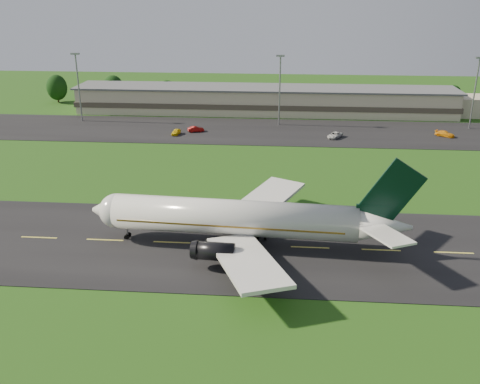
# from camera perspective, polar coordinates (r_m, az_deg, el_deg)

# --- Properties ---
(ground) EXTENTS (360.00, 360.00, 0.00)m
(ground) POSITION_cam_1_polar(r_m,az_deg,el_deg) (85.15, 0.04, -5.72)
(ground) COLOR #1D4611
(ground) RESTS_ON ground
(taxiway) EXTENTS (220.00, 30.00, 0.10)m
(taxiway) POSITION_cam_1_polar(r_m,az_deg,el_deg) (85.13, 0.04, -5.69)
(taxiway) COLOR black
(taxiway) RESTS_ON ground
(apron) EXTENTS (260.00, 30.00, 0.10)m
(apron) POSITION_cam_1_polar(r_m,az_deg,el_deg) (152.79, 2.23, 6.50)
(apron) COLOR black
(apron) RESTS_ON ground
(airliner) EXTENTS (51.30, 42.11, 15.57)m
(airliner) POSITION_cam_1_polar(r_m,az_deg,el_deg) (83.12, -0.09, -2.86)
(airliner) COLOR silver
(airliner) RESTS_ON ground
(terminal) EXTENTS (145.00, 16.00, 8.40)m
(terminal) POSITION_cam_1_polar(r_m,az_deg,el_deg) (175.37, 4.72, 9.67)
(terminal) COLOR #BDB290
(terminal) RESTS_ON ground
(light_mast_west) EXTENTS (2.40, 1.20, 20.35)m
(light_mast_west) POSITION_cam_1_polar(r_m,az_deg,el_deg) (169.30, -16.91, 11.45)
(light_mast_west) COLOR gray
(light_mast_west) RESTS_ON ground
(light_mast_centre) EXTENTS (2.40, 1.20, 20.35)m
(light_mast_centre) POSITION_cam_1_polar(r_m,az_deg,el_deg) (157.89, 4.28, 11.64)
(light_mast_centre) COLOR gray
(light_mast_centre) RESTS_ON ground
(light_mast_east) EXTENTS (2.40, 1.20, 20.35)m
(light_mast_east) POSITION_cam_1_polar(r_m,az_deg,el_deg) (166.83, 23.85, 10.45)
(light_mast_east) COLOR gray
(light_mast_east) RESTS_ON ground
(tree_line) EXTENTS (192.97, 9.07, 10.69)m
(tree_line) POSITION_cam_1_polar(r_m,az_deg,el_deg) (186.21, 11.24, 10.35)
(tree_line) COLOR black
(tree_line) RESTS_ON ground
(service_vehicle_a) EXTENTS (2.25, 4.59, 1.51)m
(service_vehicle_a) POSITION_cam_1_polar(r_m,az_deg,el_deg) (149.75, -6.84, 6.39)
(service_vehicle_a) COLOR yellow
(service_vehicle_a) RESTS_ON apron
(service_vehicle_b) EXTENTS (4.84, 3.13, 1.51)m
(service_vehicle_b) POSITION_cam_1_polar(r_m,az_deg,el_deg) (152.17, -4.73, 6.70)
(service_vehicle_b) COLOR #930B09
(service_vehicle_b) RESTS_ON apron
(service_vehicle_c) EXTENTS (5.00, 5.95, 1.51)m
(service_vehicle_c) POSITION_cam_1_polar(r_m,az_deg,el_deg) (147.65, 10.09, 6.00)
(service_vehicle_c) COLOR silver
(service_vehicle_c) RESTS_ON apron
(service_vehicle_d) EXTENTS (5.50, 4.57, 1.50)m
(service_vehicle_d) POSITION_cam_1_polar(r_m,az_deg,el_deg) (157.01, 21.02, 5.81)
(service_vehicle_d) COLOR orange
(service_vehicle_d) RESTS_ON apron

